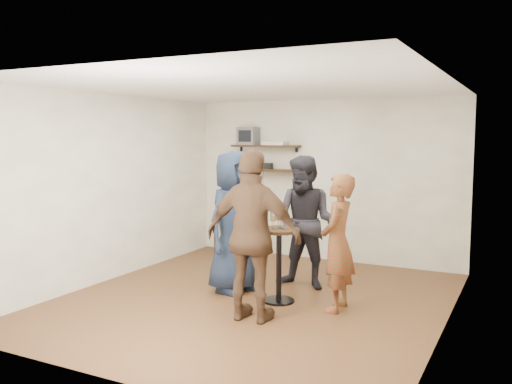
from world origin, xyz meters
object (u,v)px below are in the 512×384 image
dvd_deck (275,143)px  person_navy (234,222)px  person_plaid (338,243)px  person_dark (306,222)px  drinks_table (279,255)px  person_brown (253,236)px  crt_monitor (249,136)px  radio (266,166)px  side_table (232,226)px

dvd_deck → person_navy: 2.39m
person_plaid → person_dark: bearing=-138.1°
drinks_table → person_brown: (0.03, -0.73, 0.36)m
person_navy → crt_monitor: bearing=36.1°
radio → person_navy: size_ratio=0.12×
crt_monitor → person_plaid: bearing=-43.9°
radio → person_plaid: person_plaid is taller
side_table → person_plaid: person_plaid is taller
side_table → person_brown: bearing=-56.2°
drinks_table → person_navy: person_navy is taller
side_table → person_navy: bearing=-59.4°
dvd_deck → person_brown: 3.38m
person_dark → person_navy: bearing=-139.4°
radio → person_navy: (0.58, -2.14, -0.60)m
side_table → person_brown: size_ratio=0.32×
crt_monitor → drinks_table: crt_monitor is taller
radio → person_plaid: size_ratio=0.14×
radio → person_navy: person_navy is taller
dvd_deck → person_dark: 2.21m
crt_monitor → person_plaid: (2.36, -2.27, -1.22)m
dvd_deck → person_navy: dvd_deck is taller
side_table → drinks_table: bearing=-47.9°
dvd_deck → person_dark: dvd_deck is taller
crt_monitor → dvd_deck: 0.51m
drinks_table → person_brown: person_brown is taller
radio → side_table: (-0.50, -0.31, -1.01)m
person_plaid → person_dark: 0.98m
side_table → person_brown: person_brown is taller
side_table → drinks_table: drinks_table is taller
person_plaid → person_dark: person_dark is taller
person_plaid → crt_monitor: bearing=-136.1°
person_brown → side_table: bearing=-58.2°
dvd_deck → side_table: size_ratio=0.65×
side_table → drinks_table: 2.68m
radio → person_plaid: 3.13m
person_brown → drinks_table: bearing=-90.0°
crt_monitor → drinks_table: 3.16m
person_dark → side_table: bearing=149.7°
dvd_deck → drinks_table: bearing=-63.8°
crt_monitor → person_dark: size_ratio=0.18×
person_navy → drinks_table: bearing=-90.0°
side_table → person_navy: (1.08, -1.83, 0.41)m
crt_monitor → radio: bearing=0.0°
person_dark → person_brown: size_ratio=0.94×
person_plaid → radio: bearing=-140.4°
drinks_table → person_navy: 0.80m
radio → person_dark: (1.35, -1.57, -0.64)m
crt_monitor → dvd_deck: crt_monitor is taller
drinks_table → crt_monitor: bearing=125.3°
side_table → person_dark: bearing=-34.3°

